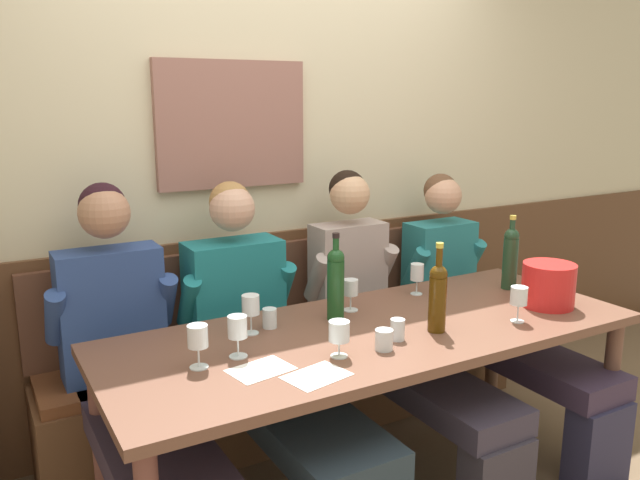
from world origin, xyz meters
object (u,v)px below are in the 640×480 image
person_center_left_seat (135,375)px  wine_glass_mid_right (417,274)px  water_tumbler_center (270,318)px  person_right_seat (483,305)px  ice_bucket (548,285)px  wine_glass_center_rear (339,333)px  wine_glass_mid_left (237,328)px  wine_glass_center_front (251,307)px  wine_glass_by_bottle (198,338)px  wall_bench (298,374)px  dining_table (375,346)px  wine_bottle_clear_water (437,295)px  wine_bottle_amber_mid (336,281)px  person_left_seat (388,322)px  wine_glass_near_bucket (519,297)px  wine_bottle_green_tall (510,256)px  water_tumbler_right (384,340)px  person_center_right_seat (266,348)px  wine_glass_right_end (351,289)px

person_center_left_seat → wine_glass_mid_right: size_ratio=8.94×
water_tumbler_center → person_right_seat: bearing=3.9°
ice_bucket → wine_glass_center_rear: (-1.11, -0.03, -0.01)m
person_right_seat → wine_glass_mid_left: (-1.48, -0.30, 0.25)m
wine_glass_center_front → wine_glass_by_bottle: bearing=-144.0°
wall_bench → dining_table: size_ratio=1.14×
wine_glass_mid_right → water_tumbler_center: bearing=-175.6°
wine_bottle_clear_water → wine_glass_mid_right: size_ratio=2.44×
wine_bottle_amber_mid → person_left_seat: bearing=19.3°
wine_bottle_amber_mid → wine_glass_near_bucket: bearing=-32.2°
person_left_seat → wine_glass_mid_left: person_left_seat is taller
wine_bottle_green_tall → wine_glass_center_front: size_ratio=2.29×
water_tumbler_right → wine_glass_center_front: bearing=132.3°
person_right_seat → wine_glass_mid_left: bearing=-168.5°
wine_glass_center_rear → water_tumbler_right: size_ratio=1.72×
wine_glass_center_front → water_tumbler_right: (0.36, -0.40, -0.07)m
ice_bucket → wine_glass_center_front: 1.33m
wall_bench → wine_glass_mid_left: bearing=-131.5°
person_left_seat → wine_glass_center_front: size_ratio=8.27×
wall_bench → person_center_right_seat: person_center_right_seat is taller
wine_glass_near_bucket → water_tumbler_right: bearing=177.6°
person_left_seat → person_right_seat: person_left_seat is taller
dining_table → wine_glass_near_bucket: size_ratio=14.63×
wine_bottle_clear_water → wine_glass_right_end: (-0.16, 0.38, -0.05)m
person_left_seat → wine_bottle_amber_mid: (-0.37, -0.13, 0.29)m
wall_bench → ice_bucket: 1.30m
dining_table → wine_glass_right_end: bearing=82.9°
ice_bucket → water_tumbler_right: 0.93m
ice_bucket → wine_glass_mid_right: ice_bucket is taller
person_right_seat → wine_glass_by_bottle: (-1.64, -0.32, 0.25)m
person_center_right_seat → ice_bucket: bearing=-21.6°
person_center_right_seat → wine_glass_center_front: person_center_right_seat is taller
wine_bottle_clear_water → wine_glass_near_bucket: (0.36, -0.09, -0.04)m
wine_glass_right_end → ice_bucket: bearing=-25.6°
wine_glass_center_rear → wine_bottle_clear_water: bearing=3.7°
person_center_right_seat → water_tumbler_center: person_center_right_seat is taller
person_center_right_seat → wine_bottle_clear_water: person_center_right_seat is taller
wine_glass_near_bucket → person_right_seat: bearing=58.2°
person_right_seat → wine_glass_center_rear: bearing=-157.7°
wine_bottle_green_tall → water_tumbler_center: size_ratio=4.52×
wine_bottle_clear_water → wine_glass_mid_left: wine_bottle_clear_water is taller
person_right_seat → water_tumbler_center: person_right_seat is taller
dining_table → wine_bottle_green_tall: 0.92m
wine_glass_center_front → water_tumbler_center: (0.09, 0.02, -0.07)m
water_tumbler_right → wall_bench: bearing=83.4°
wine_glass_center_front → wine_glass_right_end: 0.49m
wine_bottle_clear_water → wine_glass_center_rear: bearing=-176.3°
dining_table → wine_bottle_clear_water: size_ratio=6.09×
wine_glass_mid_right → wine_glass_right_end: bearing=-173.8°
wine_glass_near_bucket → wall_bench: bearing=121.5°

